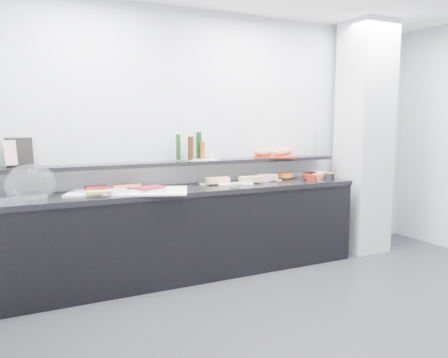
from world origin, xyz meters
name	(u,v)px	position (x,y,z in m)	size (l,w,h in m)	color
ground	(364,332)	(0.00, 0.00, 0.00)	(5.00, 5.00, 0.00)	#2D2D30
back_wall	(239,140)	(0.00, 2.00, 1.35)	(5.00, 0.02, 2.70)	silver
column	(364,139)	(1.50, 1.65, 1.35)	(0.50, 0.50, 2.70)	silver
buffet_cabinet	(191,234)	(-0.70, 1.70, 0.42)	(3.60, 0.60, 0.85)	black
counter_top	(190,190)	(-0.70, 1.70, 0.88)	(3.62, 0.62, 0.05)	black
wall_shelf	(184,163)	(-0.70, 1.88, 1.13)	(3.60, 0.25, 0.04)	black
cloche_base	(17,197)	(-2.26, 1.73, 0.92)	(0.41, 0.28, 0.04)	#B8BAC0
cloche_dome	(31,184)	(-2.15, 1.71, 1.03)	(0.42, 0.27, 0.34)	silver
linen_runner	(129,191)	(-1.32, 1.68, 0.91)	(1.07, 0.51, 0.01)	white
platter_meat_a	(94,190)	(-1.62, 1.81, 0.92)	(0.29, 0.19, 0.01)	silver
food_meat_a	(96,187)	(-1.59, 1.83, 0.94)	(0.20, 0.13, 0.02)	maroon
platter_salmon	(111,189)	(-1.46, 1.81, 0.92)	(0.27, 0.18, 0.01)	white
food_salmon	(128,186)	(-1.30, 1.82, 0.94)	(0.25, 0.16, 0.02)	orange
platter_cheese	(113,192)	(-1.49, 1.59, 0.92)	(0.28, 0.19, 0.01)	silver
food_cheese	(98,192)	(-1.62, 1.54, 0.94)	(0.20, 0.13, 0.02)	#D4C152
platter_meat_b	(152,190)	(-1.14, 1.57, 0.92)	(0.28, 0.19, 0.01)	white
food_meat_b	(150,188)	(-1.15, 1.59, 0.94)	(0.24, 0.15, 0.02)	maroon
sandwich_plate_left	(213,183)	(-0.39, 1.84, 0.91)	(0.31, 0.13, 0.01)	silver
sandwich_food_left	(218,180)	(-0.37, 1.77, 0.94)	(0.24, 0.09, 0.06)	tan
tongs_left	(215,183)	(-0.42, 1.73, 0.92)	(0.01, 0.01, 0.16)	silver
sandwich_plate_mid	(235,184)	(-0.21, 1.69, 0.91)	(0.36, 0.16, 0.01)	white
sandwich_food_mid	(251,179)	(-0.02, 1.69, 0.94)	(0.24, 0.09, 0.06)	tan
tongs_mid	(239,184)	(-0.21, 1.61, 0.92)	(0.01, 0.01, 0.16)	silver
sandwich_plate_right	(265,180)	(0.22, 1.78, 0.91)	(0.34, 0.15, 0.01)	silver
sandwich_food_right	(267,177)	(0.22, 1.74, 0.94)	(0.22, 0.09, 0.06)	tan
tongs_right	(262,181)	(0.13, 1.70, 0.92)	(0.01, 0.01, 0.16)	silver
bowl_glass_fruit	(296,175)	(0.66, 1.82, 0.94)	(0.18, 0.18, 0.07)	white
fill_glass_fruit	(286,175)	(0.51, 1.82, 0.95)	(0.16, 0.16, 0.05)	orange
bowl_black_jam	(310,175)	(0.83, 1.79, 0.94)	(0.13, 0.13, 0.07)	black
fill_black_jam	(307,174)	(0.79, 1.81, 0.95)	(0.10, 0.10, 0.05)	#520B10
bowl_glass_cream	(323,174)	(1.02, 1.80, 0.94)	(0.20, 0.20, 0.07)	white
fill_glass_cream	(320,173)	(0.97, 1.79, 0.95)	(0.15, 0.15, 0.05)	white
bowl_red_jam	(311,178)	(0.68, 1.57, 0.94)	(0.11, 0.11, 0.07)	maroon
fill_red_jam	(307,176)	(0.65, 1.60, 0.95)	(0.09, 0.09, 0.05)	#63190E
bowl_glass_salmon	(328,177)	(0.91, 1.57, 0.94)	(0.14, 0.14, 0.07)	silver
fill_glass_salmon	(317,176)	(0.75, 1.56, 0.95)	(0.12, 0.12, 0.05)	#CA4E31
bowl_black_fruit	(329,177)	(0.92, 1.55, 0.94)	(0.11, 0.11, 0.07)	black
fill_black_fruit	(330,175)	(0.96, 1.59, 0.95)	(0.09, 0.09, 0.05)	orange
framed_print	(19,152)	(-2.22, 1.96, 1.28)	(0.23, 0.02, 0.26)	black
print_art	(15,152)	(-2.25, 1.95, 1.28)	(0.19, 0.00, 0.22)	tan
condiment_tray	(204,160)	(-0.48, 1.87, 1.16)	(0.29, 0.18, 0.01)	white
bottle_green_a	(178,147)	(-0.75, 1.91, 1.29)	(0.05, 0.05, 0.26)	#113D10
bottle_brown	(191,148)	(-0.63, 1.85, 1.28)	(0.06, 0.06, 0.24)	#371F0A
bottle_green_b	(199,145)	(-0.50, 1.94, 1.30)	(0.06, 0.06, 0.28)	#0E3410
bottle_hot	(202,150)	(-0.49, 1.88, 1.25)	(0.04, 0.04, 0.18)	#B3390C
shaker_salt	(220,155)	(-0.30, 1.86, 1.20)	(0.03, 0.03, 0.07)	silver
shaker_pepper	(212,156)	(-0.39, 1.86, 1.20)	(0.03, 0.03, 0.07)	silver
bread_tray	(274,157)	(0.38, 1.86, 1.16)	(0.44, 0.31, 0.02)	maroon
bread_roll_nw	(260,152)	(0.22, 1.91, 1.21)	(0.15, 0.10, 0.08)	#BA8B47
bread_roll_n	(268,152)	(0.33, 1.92, 1.21)	(0.13, 0.08, 0.08)	tan
bread_roll_ne	(287,151)	(0.62, 1.96, 1.21)	(0.14, 0.09, 0.08)	tan
bread_roll_sw	(263,153)	(0.23, 1.84, 1.21)	(0.13, 0.08, 0.08)	#C97C4D
bread_roll_s	(279,152)	(0.42, 1.82, 1.21)	(0.13, 0.08, 0.08)	tan
bread_roll_se	(283,152)	(0.50, 1.86, 1.21)	(0.13, 0.08, 0.08)	tan
bread_roll_midw	(260,152)	(0.22, 1.90, 1.21)	(0.15, 0.10, 0.08)	gold
bread_roll_mide	(280,151)	(0.50, 1.92, 1.21)	(0.16, 0.10, 0.08)	tan
carafe	(319,143)	(1.05, 1.91, 1.30)	(0.09, 0.09, 0.30)	silver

